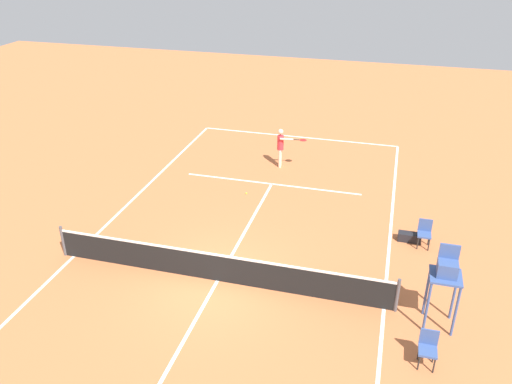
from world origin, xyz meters
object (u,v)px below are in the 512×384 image
courtside_chair_mid (425,232)px  tennis_ball (246,193)px  umpire_chair (446,275)px  player_serving (282,145)px  courtside_chair_near (428,347)px  equipment_bag (409,237)px

courtside_chair_mid → tennis_ball: bearing=-17.0°
umpire_chair → tennis_ball: bearing=-40.1°
player_serving → tennis_ball: 3.23m
tennis_ball → courtside_chair_near: size_ratio=0.07×
player_serving → courtside_chair_mid: (-6.01, 5.04, -0.52)m
courtside_chair_near → equipment_bag: 5.69m
umpire_chair → equipment_bag: (0.76, -4.08, -1.46)m
tennis_ball → courtside_chair_near: courtside_chair_near is taller
courtside_chair_mid → equipment_bag: size_ratio=1.25×
player_serving → umpire_chair: 10.96m
player_serving → equipment_bag: bearing=42.9°
tennis_ball → courtside_chair_near: (-6.76, 7.53, 0.50)m
umpire_chair → equipment_bag: bearing=-79.5°
tennis_ball → courtside_chair_mid: size_ratio=0.07×
umpire_chair → player_serving: bearing=-54.7°
umpire_chair → courtside_chair_mid: size_ratio=2.54×
player_serving → equipment_bag: (-5.57, 4.84, -0.90)m
courtside_chair_near → equipment_bag: size_ratio=1.25×
equipment_bag → umpire_chair: bearing=100.5°
player_serving → umpire_chair: (-6.33, 8.93, 0.56)m
player_serving → equipment_bag: 7.44m
player_serving → umpire_chair: size_ratio=0.73×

